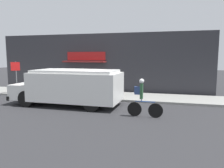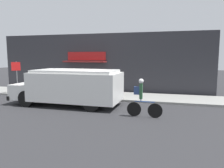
% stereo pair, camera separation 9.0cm
% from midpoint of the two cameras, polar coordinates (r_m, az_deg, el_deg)
% --- Properties ---
extents(ground_plane, '(70.00, 70.00, 0.00)m').
position_cam_midpoint_polar(ground_plane, '(14.05, -7.78, -4.09)').
color(ground_plane, '#2B2B2D').
extents(sidewalk, '(28.00, 2.86, 0.14)m').
position_cam_midpoint_polar(sidewalk, '(15.34, -5.71, -2.85)').
color(sidewalk, gray).
rests_on(sidewalk, ground_plane).
extents(storefront, '(16.68, 0.98, 4.46)m').
position_cam_midpoint_polar(storefront, '(16.83, -3.68, 5.49)').
color(storefront, '#2D2D33').
rests_on(storefront, ground_plane).
extents(school_bus, '(6.17, 2.85, 2.00)m').
position_cam_midpoint_polar(school_bus, '(12.44, -10.99, -0.58)').
color(school_bus, white).
rests_on(school_bus, ground_plane).
extents(cyclist, '(1.61, 0.22, 1.75)m').
position_cam_midpoint_polar(cyclist, '(9.97, 7.69, -3.71)').
color(cyclist, black).
rests_on(cyclist, ground_plane).
extents(stop_sign_post, '(0.45, 0.45, 2.25)m').
position_cam_midpoint_polar(stop_sign_post, '(16.98, -23.96, 2.91)').
color(stop_sign_post, slate).
rests_on(stop_sign_post, sidewalk).
extents(trash_bin, '(0.47, 0.47, 0.88)m').
position_cam_midpoint_polar(trash_bin, '(14.63, 1.66, -1.29)').
color(trash_bin, '#38383D').
rests_on(trash_bin, sidewalk).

